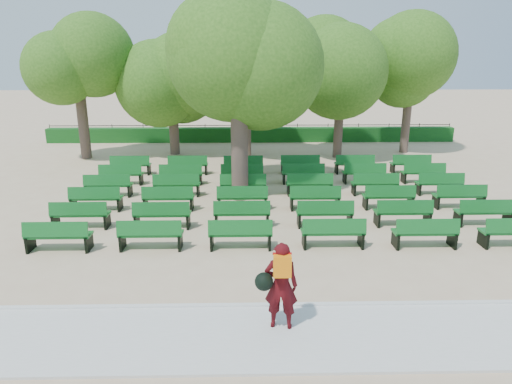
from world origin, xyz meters
TOP-DOWN VIEW (x-y plane):
  - ground at (0.00, 0.00)m, footprint 120.00×120.00m
  - paving at (0.00, -7.40)m, footprint 30.00×2.20m
  - curb at (0.00, -6.25)m, footprint 30.00×0.12m
  - hedge at (0.00, 14.00)m, footprint 26.00×0.70m
  - fence at (0.00, 14.40)m, footprint 26.00×0.10m
  - tree_line at (0.00, 10.00)m, footprint 21.80×6.80m
  - bench_array at (0.83, 1.36)m, footprint 1.85×0.65m
  - tree_among at (-0.60, 1.80)m, footprint 5.42×5.42m
  - person at (0.30, -7.07)m, footprint 0.89×0.56m

SIDE VIEW (x-z plane):
  - ground at x=0.00m, z-range 0.00..0.00m
  - fence at x=0.00m, z-range -0.51..0.51m
  - tree_line at x=0.00m, z-range -3.52..3.52m
  - paving at x=0.00m, z-range 0.00..0.06m
  - curb at x=0.00m, z-range 0.00..0.10m
  - bench_array at x=0.83m, z-range -0.48..0.67m
  - hedge at x=0.00m, z-range 0.00..0.90m
  - person at x=0.30m, z-range 0.09..1.93m
  - tree_among at x=-0.60m, z-range 1.24..8.65m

